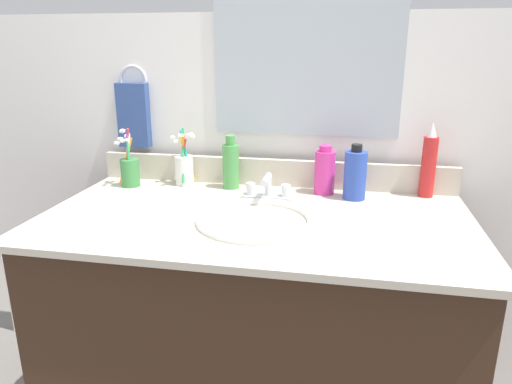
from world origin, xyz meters
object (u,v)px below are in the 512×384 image
Objects in this scene: faucet at (268,191)px; cup_green at (130,170)px; hand_towel at (134,115)px; bottle_soap_pink at (325,171)px; bottle_toner_green at (231,165)px; cup_white_ceramic at (184,168)px; bottle_spray_red at (429,164)px; bottle_shampoo_blue at (355,175)px.

cup_green is at bearing 173.28° from faucet.
hand_towel is 1.41× the size of bottle_soap_pink.
bottle_toner_green is 0.92× the size of cup_white_ceramic.
cup_green is (-0.17, -0.05, -0.00)m from cup_white_ceramic.
cup_white_ceramic reaches higher than faucet.
bottle_soap_pink is (0.17, 0.10, 0.04)m from faucet.
bottle_toner_green is at bearing -177.49° from bottle_spray_red.
bottle_spray_red is (0.99, -0.05, -0.12)m from hand_towel.
bottle_shampoo_blue is at bearing -163.18° from bottle_spray_red.
cup_white_ceramic reaches higher than bottle_shampoo_blue.
cup_white_ceramic is (-0.31, 0.11, 0.03)m from faucet.
hand_towel is 1.12× the size of cup_green.
bottle_toner_green is 0.31m from bottle_soap_pink.
faucet is (0.51, -0.18, -0.19)m from hand_towel.
cup_white_ceramic reaches higher than bottle_toner_green.
bottle_toner_green is 0.34m from cup_green.
bottle_shampoo_blue is 0.89× the size of cup_white_ceramic.
hand_towel is at bearing 173.33° from bottle_soap_pink.
cup_green is (-0.48, 0.06, 0.03)m from faucet.
faucet is 0.94× the size of bottle_shampoo_blue.
hand_towel is 0.57m from faucet.
faucet is at bearing -19.51° from cup_white_ceramic.
bottle_spray_red is (0.48, 0.13, 0.08)m from faucet.
hand_towel reaches higher than bottle_spray_red.
cup_green reaches higher than bottle_shampoo_blue.
bottle_toner_green is 0.90× the size of cup_green.
bottle_shampoo_blue is 0.40m from bottle_toner_green.
cup_white_ceramic is at bearing -18.74° from hand_towel.
bottle_shampoo_blue is at bearing 12.91° from faucet.
hand_towel is at bearing 160.80° from faucet.
hand_towel is at bearing 177.10° from bottle_spray_red.
bottle_soap_pink is (-0.32, -0.03, -0.03)m from bottle_spray_red.
bottle_shampoo_blue is 1.09× the size of bottle_soap_pink.
bottle_shampoo_blue is at bearing -8.67° from hand_towel.
bottle_toner_green is at bearing 144.86° from faucet.
cup_white_ceramic is at bearing -178.67° from bottle_spray_red.
faucet is 0.91× the size of bottle_toner_green.
hand_towel is 0.40m from bottle_toner_green.
bottle_soap_pink is 0.47m from cup_white_ceramic.
bottle_toner_green is at bearing 7.20° from cup_green.
bottle_toner_green reaches higher than bottle_soap_pink.
bottle_spray_red reaches higher than bottle_shampoo_blue.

